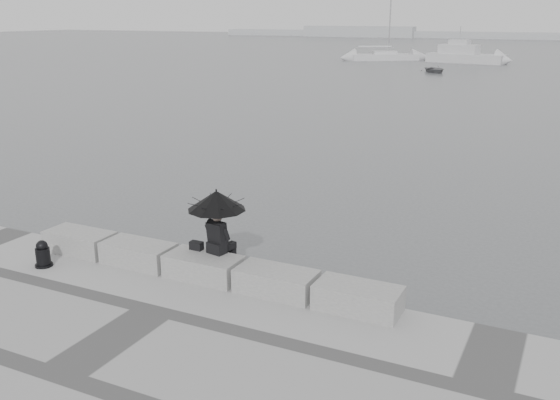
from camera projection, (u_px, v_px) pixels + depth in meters
The scene contains 13 objects.
ground at pixel (216, 292), 13.63m from camera, with size 360.00×360.00×0.00m, color #494B4E.
stone_block_far_left at pixel (80, 242), 14.47m from camera, with size 1.60×0.80×0.50m, color slate.
stone_block_left at pixel (139, 254), 13.75m from camera, with size 1.60×0.80×0.50m, color slate.
stone_block_centre at pixel (204, 267), 13.03m from camera, with size 1.60×0.80×0.50m, color slate.
stone_block_right at pixel (276, 282), 12.31m from camera, with size 1.60×0.80×0.50m, color slate.
stone_block_far_right at pixel (358, 298), 11.59m from camera, with size 1.60×0.80×0.50m, color slate.
seated_person at pixel (216, 207), 12.86m from camera, with size 1.23×1.23×1.39m.
bag at pixel (196, 246), 13.28m from camera, with size 0.28×0.16×0.18m, color black.
mooring_bollard at pixel (43, 256), 13.63m from camera, with size 0.38×0.38×0.61m.
distant_landmass at pixel (527, 36), 149.68m from camera, with size 180.00×8.00×2.80m.
sailboat_left at pixel (384, 56), 81.97m from camera, with size 8.70×6.73×12.90m.
motor_cruiser at pixel (466, 56), 77.42m from camera, with size 9.80×4.27×4.50m.
dinghy at pixel (435, 70), 64.82m from camera, with size 3.41×1.44×0.58m, color slate.
Camera 1 is at (6.77, -10.59, 5.82)m, focal length 40.00 mm.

